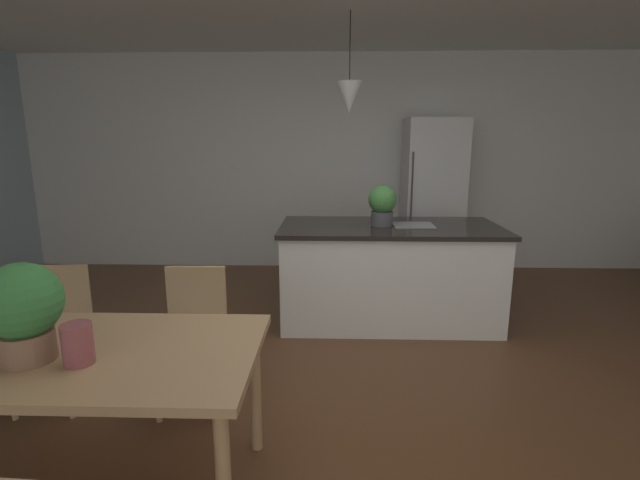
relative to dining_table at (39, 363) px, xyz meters
The scene contains 11 objects.
ground_plane 1.80m from the dining_table, 31.60° to the left, with size 10.00×8.40×0.04m, color brown.
wall_back_kitchen 4.41m from the dining_table, 71.13° to the left, with size 10.00×0.12×2.70m, color white.
dining_table is the anchor object (origin of this frame).
chair_far_right 0.95m from the dining_table, 61.24° to the left, with size 0.41×0.41×0.87m.
chair_far_left 0.95m from the dining_table, 119.05° to the left, with size 0.43×0.43×0.87m.
kitchen_island 2.90m from the dining_table, 50.66° to the left, with size 1.98×0.97×0.91m.
refrigerator 4.50m from the dining_table, 56.01° to the left, with size 0.68×0.67×1.90m.
pendant_over_island_main 2.98m from the dining_table, 57.04° to the left, with size 0.22×0.22×0.83m.
potted_plant_on_island 2.88m from the dining_table, 51.84° to the left, with size 0.26×0.26×0.36m.
potted_plant_on_table 0.32m from the dining_table, 68.53° to the right, with size 0.32×0.32×0.42m.
vase_on_dining_table 0.33m from the dining_table, 25.14° to the right, with size 0.12×0.12×0.17m.
Camera 1 is at (-0.09, -2.73, 1.67)m, focal length 25.82 mm.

